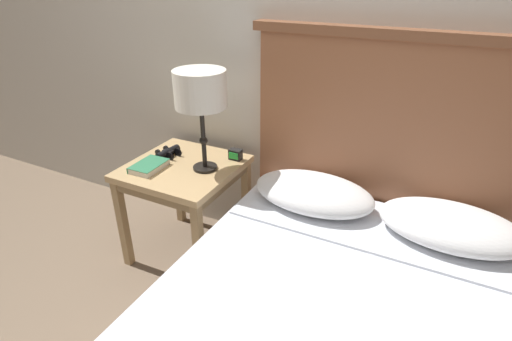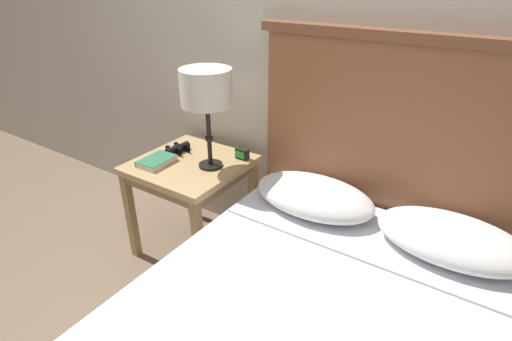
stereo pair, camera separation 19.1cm
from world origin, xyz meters
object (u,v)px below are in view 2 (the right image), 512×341
(table_lamp, at_px, (206,90))
(binoculars_pair, at_px, (178,149))
(nightstand, at_px, (191,174))
(alarm_clock, at_px, (242,154))
(book_on_nightstand, at_px, (157,161))

(table_lamp, distance_m, binoculars_pair, 0.49)
(nightstand, xyz_separation_m, alarm_clock, (0.22, 0.20, 0.11))
(nightstand, relative_size, book_on_nightstand, 2.96)
(binoculars_pair, relative_size, alarm_clock, 2.33)
(alarm_clock, bearing_deg, nightstand, -138.52)
(book_on_nightstand, height_order, binoculars_pair, binoculars_pair)
(book_on_nightstand, distance_m, binoculars_pair, 0.18)
(nightstand, bearing_deg, book_on_nightstand, -138.79)
(book_on_nightstand, distance_m, alarm_clock, 0.48)
(table_lamp, relative_size, binoculars_pair, 3.25)
(table_lamp, relative_size, book_on_nightstand, 2.67)
(table_lamp, height_order, book_on_nightstand, table_lamp)
(nightstand, bearing_deg, table_lamp, 8.98)
(table_lamp, distance_m, alarm_clock, 0.44)
(nightstand, distance_m, binoculars_pair, 0.19)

